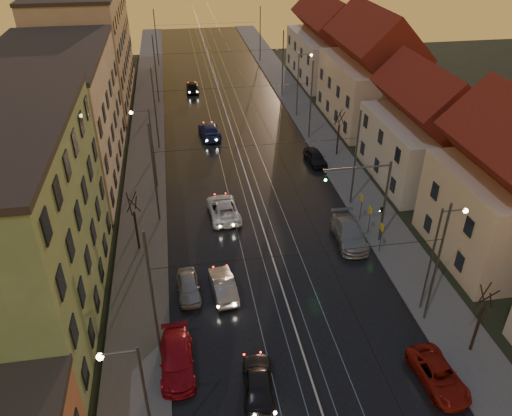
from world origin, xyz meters
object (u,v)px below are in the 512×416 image
parked_left_3 (188,286)px  parked_right_0 (438,375)px  driving_car_1 (223,285)px  parked_right_2 (315,157)px  street_lamp_1 (438,250)px  parked_left_2 (177,360)px  street_lamp_3 (300,79)px  parked_right_1 (349,233)px  traffic_light_mast (374,193)px  driving_car_0 (258,382)px  driving_car_2 (223,209)px  street_lamp_0 (139,397)px  street_lamp_2 (149,141)px  driving_car_4 (192,87)px  driving_car_3 (209,130)px

parked_left_3 → parked_right_0: size_ratio=0.84×
driving_car_1 → parked_left_3: driving_car_1 is taller
parked_left_3 → parked_right_2: parked_right_2 is taller
street_lamp_1 → parked_right_0: bearing=-109.2°
street_lamp_1 → parked_left_2: (-16.70, -2.37, -4.18)m
parked_right_2 → street_lamp_3: bearing=79.0°
street_lamp_1 → parked_right_1: 9.71m
traffic_light_mast → driving_car_0: size_ratio=1.70×
traffic_light_mast → parked_left_2: bearing=-146.4°
driving_car_2 → parked_right_0: bearing=113.9°
street_lamp_0 → street_lamp_2: (0.00, 28.00, 0.00)m
street_lamp_3 → driving_car_1: bearing=-112.4°
parked_left_3 → parked_right_2: 23.25m
street_lamp_2 → driving_car_4: 28.62m
traffic_light_mast → street_lamp_2: bearing=144.9°
street_lamp_2 → parked_right_0: 30.81m
street_lamp_2 → street_lamp_3: size_ratio=1.00×
street_lamp_0 → parked_left_3: bearing=78.3°
street_lamp_0 → street_lamp_2: bearing=90.0°
parked_right_0 → parked_right_1: size_ratio=0.83×
street_lamp_3 → street_lamp_1: bearing=-90.0°
street_lamp_2 → driving_car_1: (4.91, -16.20, -4.18)m
street_lamp_0 → parked_right_2: size_ratio=1.98×
street_lamp_1 → driving_car_4: 49.69m
driving_car_2 → parked_right_2: driving_car_2 is taller
street_lamp_2 → parked_left_2: street_lamp_2 is taller
parked_right_2 → parked_left_3: bearing=-132.2°
street_lamp_1 → traffic_light_mast: bearing=97.9°
traffic_light_mast → parked_right_0: bearing=-93.9°
driving_car_0 → driving_car_3: size_ratio=0.79×
street_lamp_1 → street_lamp_0: bearing=-156.3°
driving_car_3 → parked_right_0: size_ratio=1.19×
street_lamp_2 → traffic_light_mast: bearing=-35.1°
street_lamp_2 → driving_car_3: street_lamp_2 is taller
driving_car_3 → parked_right_0: bearing=100.6°
parked_right_1 → street_lamp_2: bearing=147.1°
traffic_light_mast → driving_car_0: (-11.15, -12.73, -3.88)m
parked_left_2 → street_lamp_3: bearing=65.8°
driving_car_3 → parked_right_0: (9.80, -37.22, -0.15)m
driving_car_1 → driving_car_4: (0.41, 44.01, 0.04)m
driving_car_3 → parked_left_2: bearing=77.6°
driving_car_1 → driving_car_4: size_ratio=0.97×
driving_car_3 → parked_left_2: driving_car_3 is taller
street_lamp_2 → driving_car_2: size_ratio=1.50×
driving_car_0 → driving_car_2: (0.09, 18.60, 0.02)m
traffic_light_mast → street_lamp_1: bearing=-82.1°
driving_car_1 → parked_left_2: size_ratio=0.88×
parked_right_0 → traffic_light_mast: bearing=81.5°
traffic_light_mast → driving_car_2: bearing=152.0°
driving_car_1 → parked_right_0: (11.24, -9.68, -0.08)m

